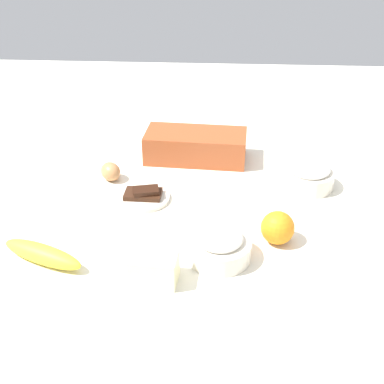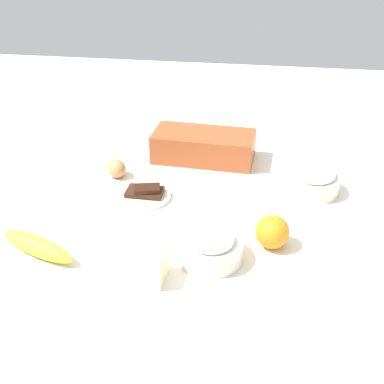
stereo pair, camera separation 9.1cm
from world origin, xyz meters
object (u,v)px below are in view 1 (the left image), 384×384
Objects in this scene: loaf_pan at (196,145)px; butter_block at (154,268)px; orange_fruit at (278,228)px; flour_bowl at (219,246)px; banana at (42,254)px; sugar_bowl at (309,175)px; chocolate_plate at (144,196)px; egg_near_butter at (111,172)px.

butter_block is at bearing -91.89° from loaf_pan.
butter_block is (-0.25, -0.14, -0.01)m from orange_fruit.
flour_bowl is 1.82× the size of orange_fruit.
loaf_pan is 1.51× the size of banana.
sugar_bowl is (0.30, -0.14, -0.01)m from loaf_pan.
banana is 2.11× the size of butter_block.
butter_block is at bearing -149.97° from orange_fruit.
flour_bowl is at bearing -49.40° from chocolate_plate.
sugar_bowl reaches higher than chocolate_plate.
sugar_bowl is at bearing 68.14° from orange_fruit.
egg_near_butter is at bearing 132.34° from flour_bowl.
flour_bowl reaches higher than banana.
loaf_pan is at bearing 32.28° from egg_near_butter.
flour_bowl reaches higher than chocolate_plate.
egg_near_butter reaches higher than banana.
butter_block is 0.43m from egg_near_butter.
banana is at bearing 169.73° from butter_block.
chocolate_plate is at bearing 102.22° from butter_block.
orange_fruit is at bearing 30.03° from butter_block.
banana is (-0.58, -0.35, -0.01)m from sugar_bowl.
flour_bowl is at bearing -125.52° from sugar_bowl.
egg_near_butter is (-0.41, 0.25, -0.01)m from orange_fruit.
orange_fruit is at bearing -111.86° from sugar_bowl.
sugar_bowl is at bearing 54.48° from flour_bowl.
flour_bowl is 0.43m from egg_near_butter.
chocolate_plate is at bearing -44.03° from egg_near_butter.
loaf_pan is 0.26m from egg_near_butter.
banana is at bearing -149.09° from sugar_bowl.
sugar_bowl and orange_fruit have the same top height.
flour_bowl is 1.02× the size of chocolate_plate.
chocolate_plate is (-0.12, -0.23, -0.03)m from loaf_pan.
orange_fruit is 1.18× the size of egg_near_butter.
egg_near_butter is at bearing 112.62° from butter_block.
sugar_bowl reaches higher than banana.
sugar_bowl is 1.44× the size of butter_block.
flour_bowl is at bearing -77.26° from loaf_pan.
sugar_bowl is 0.52m from butter_block.
orange_fruit is at bearing -31.51° from egg_near_butter.
flour_bowl is 0.36m from banana.
orange_fruit is (0.48, 0.10, 0.02)m from banana.
sugar_bowl is at bearing 12.52° from chocolate_plate.
butter_block reaches higher than banana.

